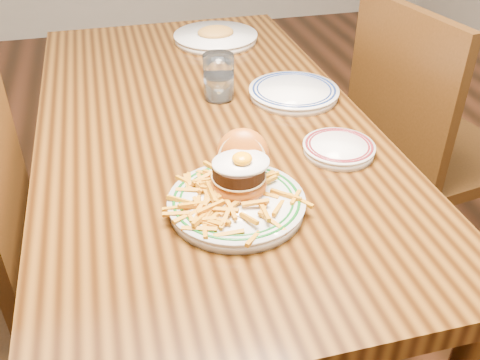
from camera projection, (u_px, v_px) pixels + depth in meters
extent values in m
plane|color=black|center=(211.00, 309.00, 1.85)|extent=(6.00, 6.00, 0.00)
cube|color=black|center=(202.00, 124.00, 1.44)|extent=(0.85, 1.60, 0.05)
cylinder|color=black|center=(82.00, 132.00, 2.16)|extent=(0.07, 0.07, 0.70)
cylinder|color=black|center=(255.00, 112.00, 2.32)|extent=(0.07, 0.07, 0.70)
cube|color=#3A200C|center=(7.00, 203.00, 1.16)|extent=(0.04, 0.45, 0.48)
cylinder|color=#3A200C|center=(50.00, 301.00, 1.59)|extent=(0.04, 0.04, 0.43)
cube|color=#3A200C|center=(437.00, 154.00, 1.80)|extent=(0.53, 0.53, 0.04)
cube|color=#3A200C|center=(400.00, 91.00, 1.58)|extent=(0.11, 0.46, 0.49)
cylinder|color=#3A200C|center=(430.00, 172.00, 2.15)|extent=(0.04, 0.04, 0.45)
cylinder|color=#3A200C|center=(347.00, 195.00, 2.02)|extent=(0.04, 0.04, 0.45)
cylinder|color=#3A200C|center=(414.00, 261.00, 1.72)|extent=(0.04, 0.04, 0.45)
cylinder|color=silver|center=(237.00, 205.00, 1.08)|extent=(0.27, 0.27, 0.02)
cylinder|color=silver|center=(236.00, 200.00, 1.07)|extent=(0.28, 0.28, 0.01)
torus|color=#0D4D14|center=(236.00, 199.00, 1.07)|extent=(0.26, 0.26, 0.01)
torus|color=#0D4D14|center=(236.00, 199.00, 1.07)|extent=(0.23, 0.23, 0.01)
ellipsoid|color=#A85515|center=(239.00, 184.00, 1.09)|extent=(0.12, 0.12, 0.05)
cylinder|color=beige|center=(239.00, 176.00, 1.08)|extent=(0.11, 0.11, 0.00)
cylinder|color=black|center=(239.00, 170.00, 1.07)|extent=(0.11, 0.11, 0.03)
ellipsoid|color=white|center=(241.00, 163.00, 1.06)|extent=(0.12, 0.10, 0.01)
ellipsoid|color=orange|center=(242.00, 159.00, 1.05)|extent=(0.04, 0.04, 0.02)
ellipsoid|color=#A85515|center=(243.00, 154.00, 1.13)|extent=(0.14, 0.13, 0.12)
cylinder|color=beige|center=(242.00, 159.00, 1.11)|extent=(0.11, 0.07, 0.10)
cylinder|color=silver|center=(339.00, 150.00, 1.26)|extent=(0.17, 0.17, 0.02)
cylinder|color=silver|center=(339.00, 146.00, 1.25)|extent=(0.17, 0.17, 0.01)
torus|color=maroon|center=(339.00, 145.00, 1.25)|extent=(0.16, 0.16, 0.01)
torus|color=maroon|center=(339.00, 145.00, 1.25)|extent=(0.14, 0.14, 0.01)
cube|color=silver|center=(345.00, 142.00, 1.27)|extent=(0.10, 0.06, 0.00)
cylinder|color=silver|center=(294.00, 94.00, 1.51)|extent=(0.25, 0.25, 0.02)
cylinder|color=silver|center=(294.00, 90.00, 1.51)|extent=(0.25, 0.25, 0.01)
torus|color=navy|center=(294.00, 89.00, 1.51)|extent=(0.24, 0.24, 0.01)
torus|color=navy|center=(294.00, 89.00, 1.51)|extent=(0.21, 0.21, 0.01)
cylinder|color=white|center=(219.00, 77.00, 1.48)|extent=(0.09, 0.09, 0.13)
cylinder|color=silver|center=(219.00, 87.00, 1.49)|extent=(0.07, 0.07, 0.06)
cylinder|color=silver|center=(216.00, 39.00, 1.88)|extent=(0.29, 0.29, 0.02)
cylinder|color=silver|center=(216.00, 35.00, 1.88)|extent=(0.29, 0.29, 0.01)
ellipsoid|color=#C08337|center=(216.00, 32.00, 1.87)|extent=(0.13, 0.11, 0.04)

